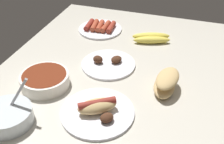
% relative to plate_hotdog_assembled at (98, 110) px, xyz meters
% --- Properties ---
extents(ground_plane, '(1.20, 0.90, 0.03)m').
position_rel_plate_hotdog_assembled_xyz_m(ground_plane, '(0.23, 0.03, -0.03)').
color(ground_plane, beige).
extents(plate_hotdog_assembled, '(0.24, 0.24, 0.06)m').
position_rel_plate_hotdog_assembled_xyz_m(plate_hotdog_assembled, '(0.00, 0.00, 0.00)').
color(plate_hotdog_assembled, white).
rests_on(plate_hotdog_assembled, ground_plane).
extents(plate_grilled_meat, '(0.22, 0.22, 0.04)m').
position_rel_plate_hotdog_assembled_xyz_m(plate_grilled_meat, '(0.28, 0.06, -0.01)').
color(plate_grilled_meat, white).
rests_on(plate_grilled_meat, ground_plane).
extents(banana_bunch, '(0.12, 0.19, 0.03)m').
position_rel_plate_hotdog_assembled_xyz_m(banana_bunch, '(0.53, -0.07, -0.00)').
color(banana_bunch, '#E5D14C').
rests_on(banana_bunch, ground_plane).
extents(plate_sausages, '(0.21, 0.21, 0.04)m').
position_rel_plate_hotdog_assembled_xyz_m(plate_sausages, '(0.56, 0.20, -0.00)').
color(plate_sausages, white).
rests_on(plate_sausages, ground_plane).
extents(bowl_coleslaw, '(0.16, 0.16, 0.15)m').
position_rel_plate_hotdog_assembled_xyz_m(bowl_coleslaw, '(-0.12, 0.25, 0.01)').
color(bowl_coleslaw, silver).
rests_on(bowl_coleslaw, ground_plane).
extents(bread_stack, '(0.15, 0.09, 0.07)m').
position_rel_plate_hotdog_assembled_xyz_m(bread_stack, '(0.19, -0.19, 0.02)').
color(bread_stack, '#DBB77A').
rests_on(bread_stack, ground_plane).
extents(bowl_chili, '(0.18, 0.18, 0.05)m').
position_rel_plate_hotdog_assembled_xyz_m(bowl_chili, '(0.08, 0.24, 0.01)').
color(bowl_chili, white).
rests_on(bowl_chili, ground_plane).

